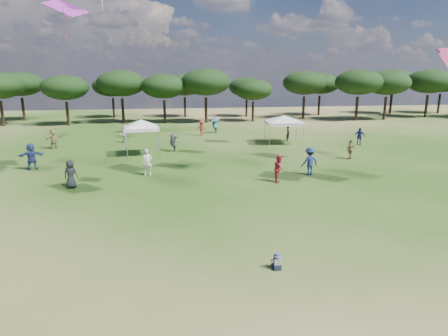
% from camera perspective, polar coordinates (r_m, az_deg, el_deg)
% --- Properties ---
extents(ground, '(140.00, 140.00, 0.00)m').
position_cam_1_polar(ground, '(11.60, 8.72, -19.75)').
color(ground, '#305118').
rests_on(ground, ground).
extents(tree_line, '(108.78, 17.63, 7.77)m').
position_cam_1_polar(tree_line, '(56.84, -4.09, 12.71)').
color(tree_line, black).
rests_on(tree_line, ground).
extents(tent_left, '(5.39, 5.39, 3.28)m').
position_cam_1_polar(tent_left, '(31.57, -12.53, 6.98)').
color(tent_left, gray).
rests_on(tent_left, ground).
extents(tent_right, '(6.76, 6.76, 3.07)m').
position_cam_1_polar(tent_right, '(36.95, 9.15, 7.73)').
color(tent_right, gray).
rests_on(tent_right, ground).
extents(toddler, '(0.39, 0.43, 0.58)m').
position_cam_1_polar(toddler, '(13.21, 8.08, -13.98)').
color(toddler, black).
rests_on(toddler, ground).
extents(festival_crowd, '(29.77, 23.04, 1.92)m').
position_cam_1_polar(festival_crowd, '(33.28, -6.28, 4.15)').
color(festival_crowd, navy).
rests_on(festival_crowd, ground).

